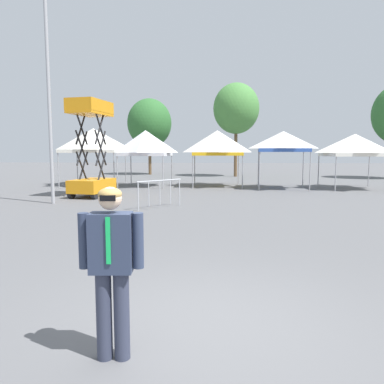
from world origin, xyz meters
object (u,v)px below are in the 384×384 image
object	(u,v)px
canopy_tent_behind_right	(146,143)
canopy_tent_center	(217,143)
scissor_lift	(92,169)
tree_behind_tents_center	(149,123)
tree_behind_tents_left	(236,109)
canopy_tent_behind_left	(94,141)
canopy_tent_far_right	(283,142)
canopy_tent_behind_center	(355,145)
crowd_barrier_by_lift	(160,188)
person_foreground	(112,261)
light_pole_near_lift	(48,67)

from	to	relation	value
canopy_tent_behind_right	canopy_tent_center	size ratio (longest dim) A/B	1.00
canopy_tent_center	scissor_lift	xyz separation A→B (m)	(-5.88, -5.92, -1.36)
scissor_lift	tree_behind_tents_center	bearing A→B (deg)	92.08
scissor_lift	canopy_tent_center	bearing A→B (deg)	45.17
tree_behind_tents_left	canopy_tent_center	bearing A→B (deg)	-99.04
canopy_tent_behind_left	canopy_tent_far_right	xyz separation A→B (m)	(11.79, -1.50, -0.14)
canopy_tent_center	canopy_tent_behind_center	bearing A→B (deg)	-6.81
canopy_tent_far_right	crowd_barrier_by_lift	bearing A→B (deg)	-126.26
person_foreground	canopy_tent_center	bearing A→B (deg)	87.51
canopy_tent_behind_left	light_pole_near_lift	xyz separation A→B (m)	(1.26, -8.63, 2.66)
canopy_tent_behind_right	person_foreground	bearing A→B (deg)	-79.37
canopy_tent_far_right	light_pole_near_lift	size ratio (longest dim) A/B	0.34
tree_behind_tents_left	light_pole_near_lift	bearing A→B (deg)	-114.72
canopy_tent_behind_left	canopy_tent_behind_right	distance (m)	3.63
canopy_tent_behind_right	tree_behind_tents_left	size ratio (longest dim) A/B	0.43
canopy_tent_far_right	tree_behind_tents_left	xyz separation A→B (m)	(-2.31, 10.73, 3.14)
canopy_tent_far_right	canopy_tent_behind_right	bearing A→B (deg)	174.57
canopy_tent_center	light_pole_near_lift	xyz separation A→B (m)	(-6.71, -8.32, 2.83)
tree_behind_tents_center	canopy_tent_behind_left	bearing A→B (deg)	-97.18
canopy_tent_far_right	person_foreground	world-z (taller)	canopy_tent_far_right
canopy_tent_far_right	canopy_tent_center	bearing A→B (deg)	162.69
canopy_tent_behind_center	canopy_tent_behind_left	bearing A→B (deg)	175.48
tree_behind_tents_left	crowd_barrier_by_lift	size ratio (longest dim) A/B	5.06
person_foreground	tree_behind_tents_left	size ratio (longest dim) A/B	0.22
scissor_lift	person_foreground	bearing A→B (deg)	-69.54
canopy_tent_behind_left	canopy_tent_center	bearing A→B (deg)	-2.23
canopy_tent_center	person_foreground	xyz separation A→B (m)	(-0.84, -19.43, -1.66)
canopy_tent_center	canopy_tent_behind_center	size ratio (longest dim) A/B	1.03
canopy_tent_behind_right	canopy_tent_center	xyz separation A→B (m)	(4.41, 0.41, 0.01)
scissor_lift	tree_behind_tents_center	size ratio (longest dim) A/B	0.63
canopy_tent_behind_left	scissor_lift	xyz separation A→B (m)	(2.08, -6.23, -1.53)
canopy_tent_behind_center	person_foreground	distance (m)	20.52
canopy_tent_behind_center	crowd_barrier_by_lift	size ratio (longest dim) A/B	2.11
canopy_tent_behind_right	canopy_tent_behind_center	distance (m)	12.36
canopy_tent_far_right	tree_behind_tents_center	world-z (taller)	tree_behind_tents_center
canopy_tent_behind_center	tree_behind_tents_left	distance (m)	12.74
canopy_tent_behind_center	canopy_tent_far_right	bearing A→B (deg)	-176.61
canopy_tent_behind_right	canopy_tent_behind_center	bearing A→B (deg)	-2.50
canopy_tent_far_right	scissor_lift	xyz separation A→B (m)	(-9.71, -4.73, -1.40)
canopy_tent_behind_left	canopy_tent_far_right	distance (m)	11.89
person_foreground	tree_behind_tents_center	xyz separation A→B (m)	(-5.68, 31.16, 3.82)
scissor_lift	tree_behind_tents_left	bearing A→B (deg)	64.42
scissor_lift	crowd_barrier_by_lift	world-z (taller)	scissor_lift
crowd_barrier_by_lift	light_pole_near_lift	bearing A→B (deg)	168.97
light_pole_near_lift	crowd_barrier_by_lift	size ratio (longest dim) A/B	6.20
canopy_tent_behind_left	tree_behind_tents_center	size ratio (longest dim) A/B	0.52
canopy_tent_center	tree_behind_tents_left	bearing A→B (deg)	80.96
person_foreground	canopy_tent_behind_right	bearing A→B (deg)	100.63
canopy_tent_behind_right	tree_behind_tents_left	distance (m)	12.02
canopy_tent_behind_center	person_foreground	xyz separation A→B (m)	(-8.78, -18.48, -1.50)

